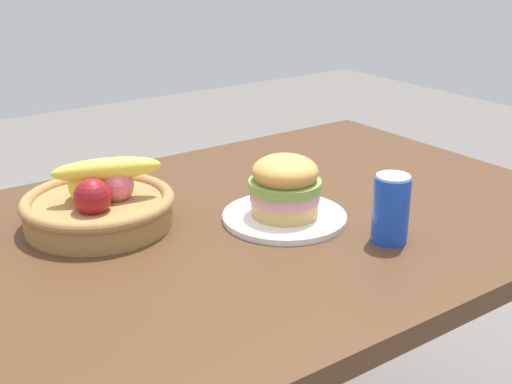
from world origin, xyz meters
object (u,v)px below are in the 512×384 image
sandwich (285,186)px  plate (284,217)px  fruit_basket (99,203)px  soda_can (391,209)px

sandwich → plate: bearing=0.0°
sandwich → fruit_basket: (-0.30, 0.19, -0.03)m
soda_can → fruit_basket: (-0.40, 0.37, -0.02)m
sandwich → soda_can: size_ratio=1.12×
plate → sandwich: 0.07m
plate → soda_can: soda_can is taller
plate → fruit_basket: bearing=148.5°
sandwich → soda_can: 0.21m
plate → fruit_basket: 0.36m
soda_can → fruit_basket: fruit_basket is taller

